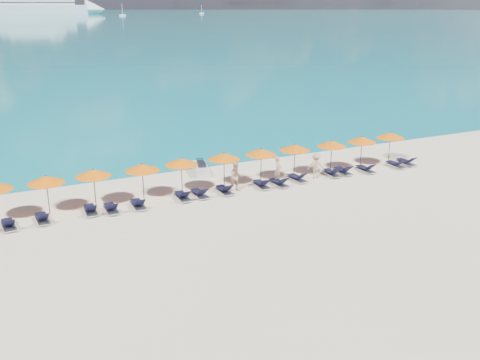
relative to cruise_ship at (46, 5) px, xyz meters
name	(u,v)px	position (x,y,z in m)	size (l,w,h in m)	color
ground	(263,215)	(-57.02, -610.62, -9.28)	(1400.00, 1400.00, 0.00)	beige
cruise_ship	(46,5)	(0.00, 0.00, 0.00)	(128.18, 21.47, 35.65)	white
sailboat_near	(122,15)	(55.92, -110.66, -8.15)	(6.02, 2.01, 11.03)	white
sailboat_far	(202,13)	(161.93, -44.96, -8.31)	(5.14, 1.71, 9.43)	white
jetski	(201,168)	(-57.27, -601.77, -8.92)	(1.43, 2.58, 0.87)	silver
beachgoer_a	(278,170)	(-53.50, -605.98, -8.36)	(0.67, 0.44, 1.83)	tan
beachgoer_b	(236,177)	(-56.66, -606.31, -8.34)	(0.91, 0.52, 1.87)	tan
beachgoer_c	(316,166)	(-50.63, -606.15, -8.41)	(1.12, 0.52, 1.74)	tan
umbrella_1	(46,180)	(-67.79, -605.17, -7.26)	(2.10, 2.10, 2.28)	black
umbrella_2	(93,173)	(-65.18, -605.03, -7.26)	(2.10, 2.10, 2.28)	black
umbrella_3	(142,167)	(-62.33, -605.17, -7.26)	(2.10, 2.10, 2.28)	black
umbrella_4	(181,162)	(-59.81, -605.02, -7.26)	(2.10, 2.10, 2.28)	black
umbrella_5	(224,156)	(-56.93, -605.04, -7.26)	(2.10, 2.10, 2.28)	black
umbrella_6	(261,152)	(-54.29, -605.13, -7.26)	(2.10, 2.10, 2.28)	black
umbrella_7	(295,147)	(-51.70, -605.09, -7.26)	(2.10, 2.10, 2.28)	black
umbrella_8	(332,144)	(-48.81, -605.29, -7.26)	(2.10, 2.10, 2.28)	black
umbrella_9	(362,140)	(-46.18, -605.25, -7.26)	(2.10, 2.10, 2.28)	black
umbrella_10	(391,135)	(-43.44, -605.09, -7.26)	(2.10, 2.10, 2.28)	black
lounger_1	(9,224)	(-70.01, -606.49, -9.04)	(0.77, 1.75, 0.66)	silver
lounger_2	(42,218)	(-68.30, -606.36, -9.04)	(0.71, 1.73, 0.66)	silver
lounger_3	(91,210)	(-65.70, -606.20, -9.04)	(0.69, 1.72, 0.66)	silver
lounger_4	(111,208)	(-64.60, -606.46, -9.04)	(0.63, 1.70, 0.66)	silver
lounger_5	(138,204)	(-63.04, -606.47, -9.04)	(0.65, 1.71, 0.66)	silver
lounger_6	(183,196)	(-60.23, -606.28, -9.04)	(0.62, 1.70, 0.66)	silver
lounger_7	(200,193)	(-59.14, -606.30, -9.04)	(0.78, 1.75, 0.66)	silver
lounger_8	(224,190)	(-57.50, -606.34, -9.04)	(0.65, 1.71, 0.66)	silver
lounger_9	(261,184)	(-54.90, -606.36, -9.04)	(0.67, 1.72, 0.66)	silver
lounger_10	(279,183)	(-53.72, -606.59, -9.04)	(0.76, 1.75, 0.66)	silver
lounger_11	(297,178)	(-52.13, -606.23, -9.04)	(0.79, 1.75, 0.66)	silver
lounger_12	(332,173)	(-49.39, -606.26, -9.04)	(0.73, 1.74, 0.66)	silver
lounger_13	(343,171)	(-48.40, -606.23, -9.04)	(0.66, 1.71, 0.66)	silver
lounger_14	(366,169)	(-46.71, -606.54, -9.04)	(0.65, 1.71, 0.66)	silver
lounger_15	(396,164)	(-44.01, -606.56, -9.04)	(0.67, 1.72, 0.66)	silver
lounger_16	(406,162)	(-42.92, -606.43, -9.04)	(0.68, 1.72, 0.66)	silver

